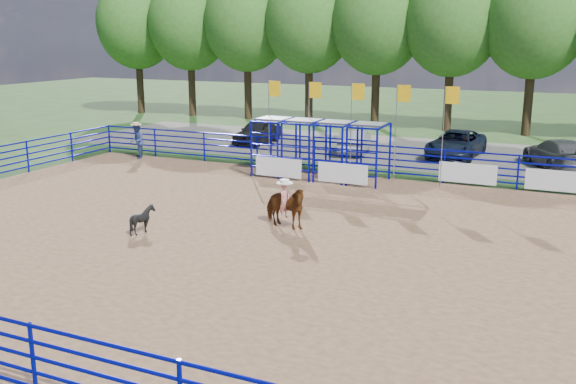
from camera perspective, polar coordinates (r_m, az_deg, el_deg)
The scene contains 13 objects.
ground at distance 20.03m, azimuth -0.58°, elevation -4.30°, with size 120.00×120.00×0.00m, color #305321.
arena_dirt at distance 20.03m, azimuth -0.58°, elevation -4.27°, with size 30.00×20.00×0.02m, color #8C6646.
gravel_strip at distance 35.72m, azimuth 11.11°, elevation 3.49°, with size 40.00×10.00×0.01m, color #66645B.
horse_and_rider at distance 21.02m, azimuth -0.30°, elevation -1.08°, with size 1.83×1.09×2.24m.
calf at distance 21.08m, azimuth -12.80°, elevation -2.39°, with size 0.72×0.81×0.90m, color black.
spectator_cowboy at distance 34.04m, azimuth -13.28°, elevation 4.47°, with size 1.04×1.09×1.82m.
car_a at distance 37.88m, azimuth -2.76°, elevation 5.36°, with size 1.60×3.98×1.35m, color black.
car_b at distance 34.88m, azimuth 5.95°, elevation 4.51°, with size 1.35×3.87×1.28m, color gray.
car_c at distance 34.58m, azimuth 14.70°, elevation 4.14°, with size 2.30×4.98×1.38m, color black.
car_d at distance 33.12m, azimuth 22.94°, elevation 3.13°, with size 2.01×4.94×1.43m, color #59595C.
perimeter_fence at distance 19.81m, azimuth -0.58°, elevation -2.24°, with size 30.10×20.10×1.50m.
chute_assembly at distance 28.36m, azimuth 3.54°, elevation 3.68°, with size 19.32×2.41×4.20m.
treeline at distance 44.01m, azimuth 14.46°, elevation 15.06°, with size 56.40×6.40×11.24m.
Camera 1 is at (8.10, -17.23, 6.21)m, focal length 40.00 mm.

